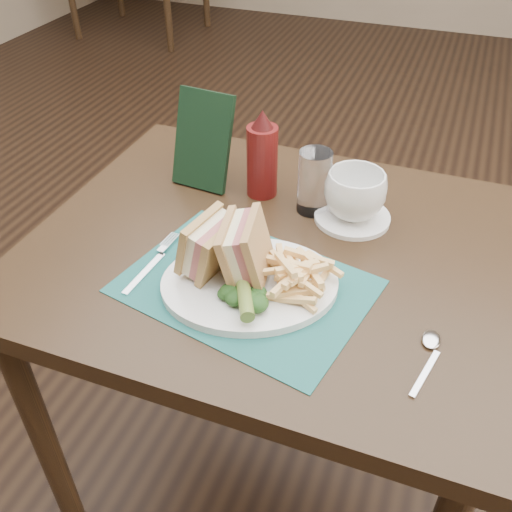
{
  "coord_description": "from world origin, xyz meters",
  "views": [
    {
      "loc": [
        0.27,
        -1.31,
        1.4
      ],
      "look_at": [
        0.0,
        -0.6,
        0.8
      ],
      "focal_mm": 40.0,
      "sensor_mm": 36.0,
      "label": 1
    }
  ],
  "objects": [
    {
      "name": "sandwich_half_a",
      "position": [
        -0.09,
        -0.62,
        0.82
      ],
      "size": [
        0.1,
        0.12,
        0.11
      ],
      "primitive_type": null,
      "rotation": [
        0.0,
        0.24,
        -0.19
      ],
      "color": "tan",
      "rests_on": "plate"
    },
    {
      "name": "placemat",
      "position": [
        -0.0,
        -0.63,
        0.75
      ],
      "size": [
        0.46,
        0.37,
        0.0
      ],
      "primitive_type": "cube",
      "rotation": [
        0.0,
        0.0,
        -0.21
      ],
      "color": "#1B5854",
      "rests_on": "table_main"
    },
    {
      "name": "wall_back",
      "position": [
        0.0,
        3.5,
        0.0
      ],
      "size": [
        6.0,
        0.0,
        6.0
      ],
      "primitive_type": "plane",
      "rotation": [
        1.57,
        0.0,
        0.0
      ],
      "color": "gray",
      "rests_on": "ground"
    },
    {
      "name": "ketchup_bottle",
      "position": [
        -0.08,
        -0.34,
        0.84
      ],
      "size": [
        0.08,
        0.08,
        0.19
      ],
      "primitive_type": null,
      "rotation": [
        0.0,
        0.0,
        -0.21
      ],
      "color": "#530F0E",
      "rests_on": "table_main"
    },
    {
      "name": "floor",
      "position": [
        0.0,
        0.0,
        0.0
      ],
      "size": [
        7.0,
        7.0,
        0.0
      ],
      "primitive_type": "plane",
      "color": "black",
      "rests_on": "ground"
    },
    {
      "name": "pickle_spear",
      "position": [
        0.01,
        -0.68,
        0.79
      ],
      "size": [
        0.07,
        0.12,
        0.03
      ],
      "primitive_type": "cylinder",
      "rotation": [
        1.54,
        0.0,
        0.46
      ],
      "color": "#5B742C",
      "rests_on": "plate"
    },
    {
      "name": "check_presenter",
      "position": [
        -0.21,
        -0.34,
        0.85
      ],
      "size": [
        0.13,
        0.09,
        0.2
      ],
      "primitive_type": "cube",
      "rotation": [
        -0.31,
        0.0,
        -0.09
      ],
      "color": "black",
      "rests_on": "table_main"
    },
    {
      "name": "spoon",
      "position": [
        0.31,
        -0.69,
        0.76
      ],
      "size": [
        0.07,
        0.15,
        0.01
      ],
      "primitive_type": null,
      "rotation": [
        0.0,
        0.0,
        -0.24
      ],
      "color": "silver",
      "rests_on": "table_main"
    },
    {
      "name": "plate",
      "position": [
        0.0,
        -0.63,
        0.76
      ],
      "size": [
        0.37,
        0.34,
        0.01
      ],
      "primitive_type": null,
      "rotation": [
        0.0,
        0.0,
        0.42
      ],
      "color": "white",
      "rests_on": "placemat"
    },
    {
      "name": "saucer",
      "position": [
        0.12,
        -0.37,
        0.76
      ],
      "size": [
        0.18,
        0.18,
        0.01
      ],
      "primitive_type": "cylinder",
      "rotation": [
        0.0,
        0.0,
        0.27
      ],
      "color": "white",
      "rests_on": "table_main"
    },
    {
      "name": "coffee_cup",
      "position": [
        0.12,
        -0.37,
        0.81
      ],
      "size": [
        0.15,
        0.15,
        0.09
      ],
      "primitive_type": "imported",
      "rotation": [
        0.0,
        0.0,
        0.31
      ],
      "color": "white",
      "rests_on": "saucer"
    },
    {
      "name": "table_main",
      "position": [
        0.0,
        -0.5,
        0.38
      ],
      "size": [
        0.9,
        0.75,
        0.75
      ],
      "primitive_type": null,
      "color": "black",
      "rests_on": "ground"
    },
    {
      "name": "kale_garnish",
      "position": [
        0.01,
        -0.68,
        0.78
      ],
      "size": [
        0.11,
        0.08,
        0.03
      ],
      "primitive_type": null,
      "color": "#163513",
      "rests_on": "plate"
    },
    {
      "name": "fork",
      "position": [
        -0.18,
        -0.63,
        0.76
      ],
      "size": [
        0.05,
        0.17,
        0.01
      ],
      "primitive_type": null,
      "rotation": [
        0.0,
        0.0,
        -0.07
      ],
      "color": "silver",
      "rests_on": "placemat"
    },
    {
      "name": "drinking_glass",
      "position": [
        0.04,
        -0.36,
        0.81
      ],
      "size": [
        0.07,
        0.07,
        0.13
      ],
      "primitive_type": "cylinder",
      "rotation": [
        0.0,
        0.0,
        -0.08
      ],
      "color": "white",
      "rests_on": "table_main"
    },
    {
      "name": "sandwich_half_b",
      "position": [
        -0.03,
        -0.62,
        0.82
      ],
      "size": [
        0.1,
        0.13,
        0.11
      ],
      "primitive_type": null,
      "rotation": [
        0.0,
        -0.24,
        0.18
      ],
      "color": "tan",
      "rests_on": "plate"
    },
    {
      "name": "fries_pile",
      "position": [
        0.08,
        -0.61,
        0.8
      ],
      "size": [
        0.18,
        0.2,
        0.06
      ],
      "primitive_type": null,
      "color": "#FFCF7F",
      "rests_on": "plate"
    }
  ]
}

